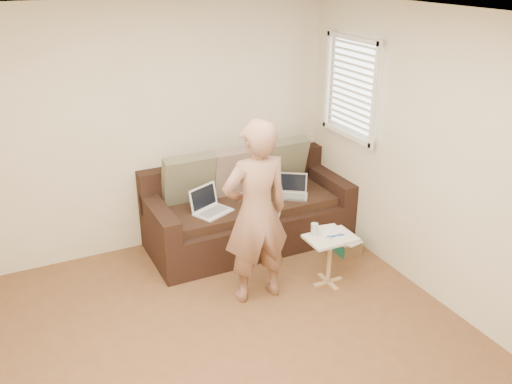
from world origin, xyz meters
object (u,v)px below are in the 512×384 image
laptop_silver (292,197)px  person (256,213)px  laptop_white (213,213)px  striped_box (347,246)px  side_table (329,260)px  sofa (249,208)px  drinking_glass (314,229)px

laptop_silver → person: size_ratio=0.19×
laptop_silver → laptop_white: 0.93m
laptop_white → striped_box: size_ratio=1.47×
laptop_silver → striped_box: 0.80m
side_table → striped_box: bearing=38.7°
sofa → laptop_white: 0.50m
laptop_silver → drinking_glass: bearing=-72.0°
sofa → striped_box: (0.85, -0.68, -0.35)m
person → striped_box: (1.24, 0.29, -0.79)m
side_table → person: bearing=170.8°
side_table → drinking_glass: size_ratio=4.26×
person → drinking_glass: size_ratio=14.45×
laptop_silver → striped_box: (0.39, -0.54, -0.44)m
side_table → striped_box: side_table is taller
sofa → person: person is taller
person → striped_box: person is taller
laptop_silver → side_table: bearing=-63.3°
drinking_glass → laptop_white: bearing=128.7°
laptop_white → drinking_glass: bearing=-76.1°
laptop_silver → striped_box: laptop_silver is taller
laptop_white → drinking_glass: size_ratio=3.07×
laptop_silver → striped_box: bearing=-20.0°
sofa → drinking_glass: bearing=-77.6°
person → drinking_glass: bearing=179.5°
sofa → side_table: bearing=-72.7°
laptop_white → side_table: 1.28m
sofa → person: size_ratio=1.27×
drinking_glass → striped_box: drinking_glass is taller
side_table → striped_box: size_ratio=2.05×
striped_box → side_table: bearing=-141.3°
sofa → striped_box: sofa is taller
laptop_white → side_table: bearing=-74.5°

